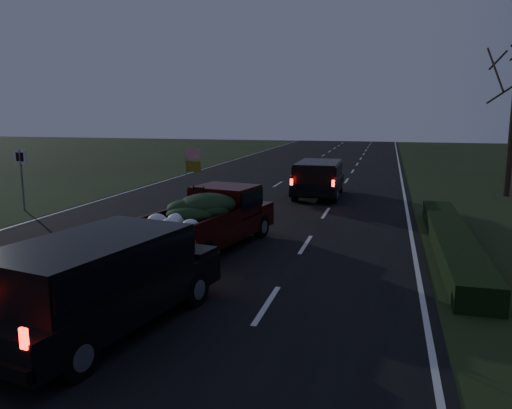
% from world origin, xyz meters
% --- Properties ---
extents(ground, '(120.00, 120.00, 0.00)m').
position_xyz_m(ground, '(0.00, 0.00, 0.00)').
color(ground, black).
rests_on(ground, ground).
extents(road_asphalt, '(14.00, 120.00, 0.02)m').
position_xyz_m(road_asphalt, '(0.00, 0.00, 0.01)').
color(road_asphalt, black).
rests_on(road_asphalt, ground).
extents(hedge_row, '(1.00, 10.00, 0.60)m').
position_xyz_m(hedge_row, '(7.80, 3.00, 0.30)').
color(hedge_row, black).
rests_on(hedge_row, ground).
extents(route_sign, '(0.55, 0.08, 2.50)m').
position_xyz_m(route_sign, '(-8.50, 5.00, 1.66)').
color(route_sign, gray).
rests_on(route_sign, ground).
extents(pickup_truck, '(2.78, 5.26, 2.62)m').
position_xyz_m(pickup_truck, '(0.93, 1.56, 0.98)').
color(pickup_truck, '#390807').
rests_on(pickup_truck, ground).
extents(lead_suv, '(2.06, 4.83, 1.38)m').
position_xyz_m(lead_suv, '(2.77, 11.33, 1.04)').
color(lead_suv, black).
rests_on(lead_suv, ground).
extents(rear_suv, '(2.98, 5.28, 1.43)m').
position_xyz_m(rear_suv, '(0.92, -4.47, 1.08)').
color(rear_suv, black).
rests_on(rear_suv, ground).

